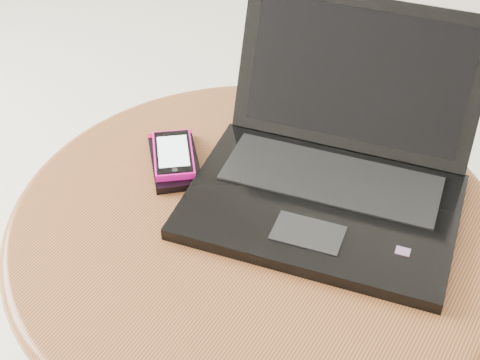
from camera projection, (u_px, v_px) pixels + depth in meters
The scene contains 4 objects.
table at pixel (255, 276), 1.02m from camera, with size 0.67×0.67×0.53m.
laptop at pixel (332, 167), 0.96m from camera, with size 0.40×0.38×0.22m.
phone_black at pixel (175, 161), 1.03m from camera, with size 0.13×0.14×0.01m.
phone_pink at pixel (173, 154), 1.02m from camera, with size 0.11×0.12×0.01m.
Camera 1 is at (0.44, -0.49, 1.18)m, focal length 53.50 mm.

